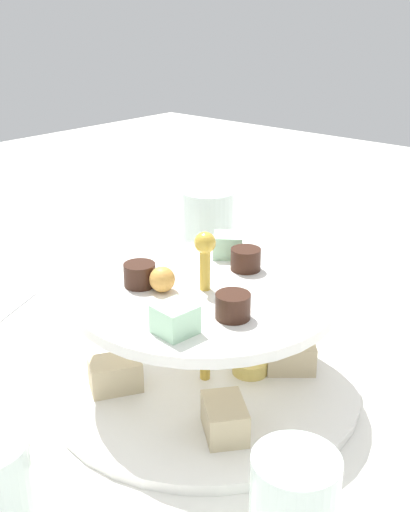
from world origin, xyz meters
The scene contains 4 objects.
ground_plane centered at (0.00, 0.00, 0.00)m, with size 2.40×2.40×0.00m, color silver.
tiered_serving_stand centered at (0.00, 0.00, 0.05)m, with size 0.30×0.30×0.16m.
water_glass_tall_right centered at (0.18, 0.15, 0.07)m, with size 0.07×0.07×0.13m, color silver.
water_glass_mid_back centered at (-0.11, -0.18, 0.04)m, with size 0.06×0.06×0.08m, color silver.
Camera 1 is at (-0.40, -0.35, 0.35)m, focal length 44.13 mm.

